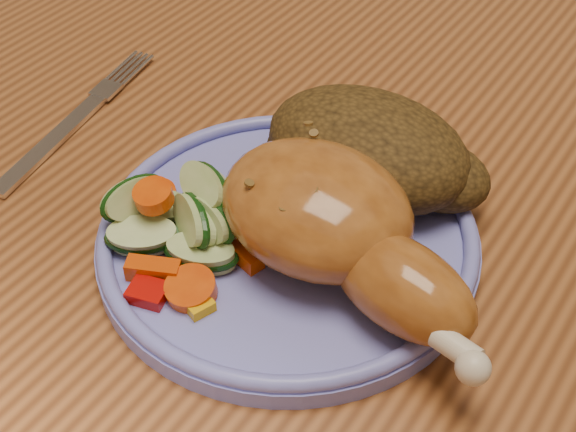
# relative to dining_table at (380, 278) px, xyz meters

# --- Properties ---
(dining_table) EXTENTS (0.90, 1.40, 0.75)m
(dining_table) POSITION_rel_dining_table_xyz_m (0.00, 0.00, 0.00)
(dining_table) COLOR brown
(dining_table) RESTS_ON ground
(plate) EXTENTS (0.23, 0.23, 0.01)m
(plate) POSITION_rel_dining_table_xyz_m (-0.03, -0.08, 0.09)
(plate) COLOR #6D70CE
(plate) RESTS_ON dining_table
(plate_rim) EXTENTS (0.23, 0.23, 0.01)m
(plate_rim) POSITION_rel_dining_table_xyz_m (-0.03, -0.08, 0.10)
(plate_rim) COLOR #6D70CE
(plate_rim) RESTS_ON plate
(chicken_leg) EXTENTS (0.19, 0.11, 0.06)m
(chicken_leg) POSITION_rel_dining_table_xyz_m (0.01, -0.08, 0.12)
(chicken_leg) COLOR #A75F23
(chicken_leg) RESTS_ON plate
(rice_pilaf) EXTENTS (0.15, 0.10, 0.06)m
(rice_pilaf) POSITION_rel_dining_table_xyz_m (-0.01, -0.01, 0.12)
(rice_pilaf) COLOR #473011
(rice_pilaf) RESTS_ON plate
(vegetable_pile) EXTENTS (0.11, 0.10, 0.05)m
(vegetable_pile) POSITION_rel_dining_table_xyz_m (-0.08, -0.12, 0.11)
(vegetable_pile) COLOR #A50A05
(vegetable_pile) RESTS_ON plate
(fork) EXTENTS (0.04, 0.16, 0.00)m
(fork) POSITION_rel_dining_table_xyz_m (-0.23, -0.06, 0.09)
(fork) COLOR silver
(fork) RESTS_ON dining_table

